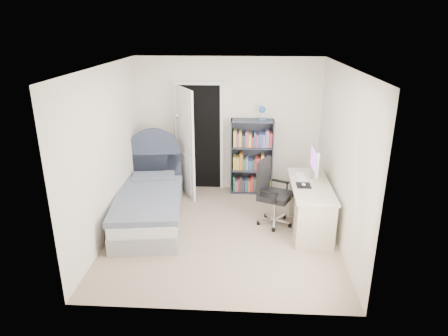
# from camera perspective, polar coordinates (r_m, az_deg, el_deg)

# --- Properties ---
(room_shell) EXTENTS (3.50, 3.70, 2.60)m
(room_shell) POSITION_cam_1_polar(r_m,az_deg,el_deg) (5.76, -0.24, 1.81)
(room_shell) COLOR gray
(room_shell) RESTS_ON ground
(door) EXTENTS (0.92, 0.74, 2.06)m
(door) POSITION_cam_1_polar(r_m,az_deg,el_deg) (7.36, -4.84, 4.06)
(door) COLOR black
(door) RESTS_ON ground
(bed) EXTENTS (1.24, 2.22, 1.30)m
(bed) POSITION_cam_1_polar(r_m,az_deg,el_deg) (6.62, -10.51, -4.94)
(bed) COLOR gray
(bed) RESTS_ON ground
(nightstand) EXTENTS (0.41, 0.41, 0.60)m
(nightstand) POSITION_cam_1_polar(r_m,az_deg,el_deg) (7.61, -8.57, -0.61)
(nightstand) COLOR tan
(nightstand) RESTS_ON ground
(floor_lamp) EXTENTS (0.22, 0.22, 1.52)m
(floor_lamp) POSITION_cam_1_polar(r_m,az_deg,el_deg) (7.56, -6.72, 1.11)
(floor_lamp) COLOR silver
(floor_lamp) RESTS_ON ground
(bookcase) EXTENTS (0.78, 0.34, 1.66)m
(bookcase) POSITION_cam_1_polar(r_m,az_deg,el_deg) (7.49, 4.02, 1.23)
(bookcase) COLOR #393F4E
(bookcase) RESTS_ON ground
(desk) EXTENTS (0.59, 1.49, 1.22)m
(desk) POSITION_cam_1_polar(r_m,az_deg,el_deg) (6.39, 12.11, -4.98)
(desk) COLOR beige
(desk) RESTS_ON ground
(office_chair) EXTENTS (0.62, 0.62, 1.06)m
(office_chair) POSITION_cam_1_polar(r_m,az_deg,el_deg) (6.34, 6.68, -3.02)
(office_chair) COLOR silver
(office_chair) RESTS_ON ground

